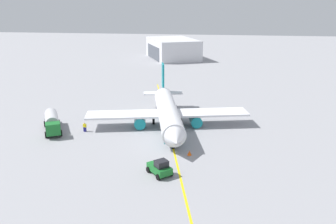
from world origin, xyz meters
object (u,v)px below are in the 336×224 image
at_px(airplane, 168,113).
at_px(pushback_tug, 160,168).
at_px(fuel_tanker, 52,122).
at_px(refueling_worker, 85,127).
at_px(safety_cone_nose, 189,153).

height_order(airplane, pushback_tug, airplane).
xyz_separation_m(airplane, fuel_tanker, (5.28, -20.30, -0.97)).
bearing_deg(refueling_worker, safety_cone_nose, 68.85).
bearing_deg(fuel_tanker, pushback_tug, 57.58).
distance_m(airplane, pushback_tug, 19.47).
xyz_separation_m(fuel_tanker, refueling_worker, (-0.42, 5.94, -0.90)).
bearing_deg(airplane, fuel_tanker, -75.43).
relative_size(pushback_tug, safety_cone_nose, 5.45).
xyz_separation_m(fuel_tanker, pushback_tug, (14.04, 22.11, -0.71)).
relative_size(airplane, pushback_tug, 7.66).
bearing_deg(fuel_tanker, airplane, 104.57).
height_order(pushback_tug, safety_cone_nose, pushback_tug).
bearing_deg(safety_cone_nose, refueling_worker, -111.15).
distance_m(refueling_worker, safety_cone_nose, 20.95).
relative_size(airplane, safety_cone_nose, 41.76).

